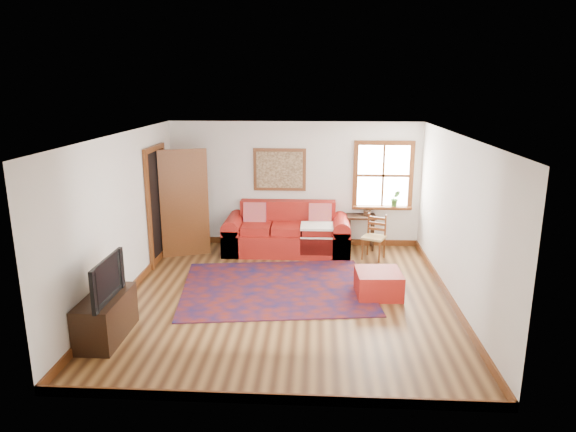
# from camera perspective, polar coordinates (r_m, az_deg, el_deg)

# --- Properties ---
(ground) EXTENTS (5.50, 5.50, 0.00)m
(ground) POSITION_cam_1_polar(r_m,az_deg,el_deg) (8.05, -0.18, -9.01)
(ground) COLOR #422511
(ground) RESTS_ON ground
(room_envelope) EXTENTS (5.04, 5.54, 2.52)m
(room_envelope) POSITION_cam_1_polar(r_m,az_deg,el_deg) (7.56, -0.18, 2.59)
(room_envelope) COLOR silver
(room_envelope) RESTS_ON ground
(window) EXTENTS (1.18, 0.20, 1.38)m
(window) POSITION_cam_1_polar(r_m,az_deg,el_deg) (10.34, 10.67, 3.66)
(window) COLOR white
(window) RESTS_ON ground
(doorway) EXTENTS (0.89, 1.08, 2.14)m
(doorway) POSITION_cam_1_polar(r_m,az_deg,el_deg) (9.77, -12.56, 1.48)
(doorway) COLOR black
(doorway) RESTS_ON ground
(framed_artwork) EXTENTS (1.05, 0.07, 0.85)m
(framed_artwork) POSITION_cam_1_polar(r_m,az_deg,el_deg) (10.25, -0.94, 5.16)
(framed_artwork) COLOR brown
(framed_artwork) RESTS_ON ground
(persian_rug) EXTENTS (3.28, 2.76, 0.02)m
(persian_rug) POSITION_cam_1_polar(r_m,az_deg,el_deg) (8.39, -1.28, -7.93)
(persian_rug) COLOR #5F160D
(persian_rug) RESTS_ON ground
(red_leather_sofa) EXTENTS (2.44, 1.01, 0.95)m
(red_leather_sofa) POSITION_cam_1_polar(r_m,az_deg,el_deg) (10.09, -0.08, -2.18)
(red_leather_sofa) COLOR maroon
(red_leather_sofa) RESTS_ON ground
(red_ottoman) EXTENTS (0.72, 0.72, 0.39)m
(red_ottoman) POSITION_cam_1_polar(r_m,az_deg,el_deg) (8.18, 10.01, -7.38)
(red_ottoman) COLOR maroon
(red_ottoman) RESTS_ON ground
(side_table) EXTENTS (0.57, 0.42, 0.68)m
(side_table) POSITION_cam_1_polar(r_m,az_deg,el_deg) (10.29, 8.11, -0.60)
(side_table) COLOR black
(side_table) RESTS_ON ground
(ladder_back_chair) EXTENTS (0.51, 0.50, 0.84)m
(ladder_back_chair) POSITION_cam_1_polar(r_m,az_deg,el_deg) (9.78, 9.62, -2.12)
(ladder_back_chair) COLOR tan
(ladder_back_chair) RESTS_ON ground
(media_cabinet) EXTENTS (0.47, 1.05, 0.58)m
(media_cabinet) POSITION_cam_1_polar(r_m,az_deg,el_deg) (7.15, -19.57, -10.55)
(media_cabinet) COLOR black
(media_cabinet) RESTS_ON ground
(television) EXTENTS (0.12, 0.95, 0.55)m
(television) POSITION_cam_1_polar(r_m,az_deg,el_deg) (6.85, -20.11, -6.61)
(television) COLOR black
(television) RESTS_ON media_cabinet
(candle_hurricane) EXTENTS (0.12, 0.12, 0.18)m
(candle_hurricane) POSITION_cam_1_polar(r_m,az_deg,el_deg) (7.33, -18.24, -6.63)
(candle_hurricane) COLOR silver
(candle_hurricane) RESTS_ON media_cabinet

